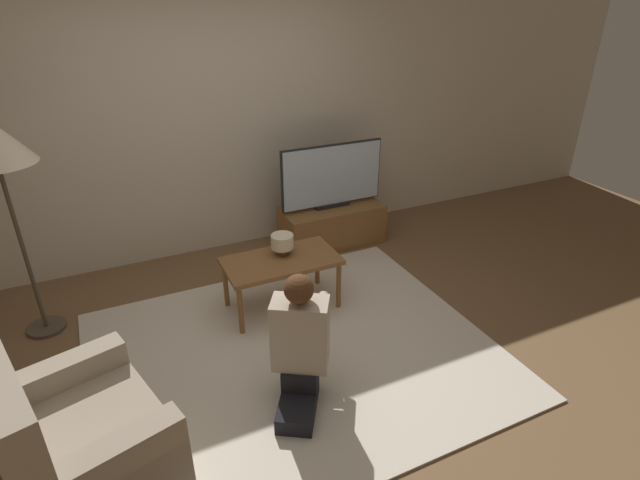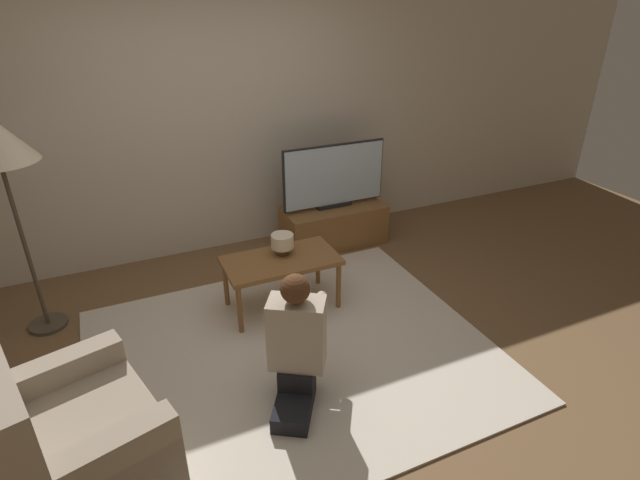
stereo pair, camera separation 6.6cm
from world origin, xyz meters
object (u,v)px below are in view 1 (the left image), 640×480
object	(u,v)px
person_kneeling	(300,341)
table_lamp	(282,243)
armchair	(81,448)
tv	(332,176)
coffee_table	(281,265)

from	to	relation	value
person_kneeling	table_lamp	size ratio (longest dim) A/B	5.00
person_kneeling	table_lamp	world-z (taller)	person_kneeling
armchair	table_lamp	size ratio (longest dim) A/B	5.61
tv	coffee_table	xyz separation A→B (m)	(-0.89, -0.88, -0.33)
tv	coffee_table	size ratio (longest dim) A/B	1.17
coffee_table	table_lamp	bearing A→B (deg)	58.64
coffee_table	armchair	world-z (taller)	armchair
armchair	coffee_table	bearing A→B (deg)	-68.39
armchair	person_kneeling	world-z (taller)	armchair
tv	armchair	bearing A→B (deg)	-139.91
table_lamp	coffee_table	bearing A→B (deg)	-121.36
person_kneeling	coffee_table	bearing A→B (deg)	-73.35
tv	table_lamp	bearing A→B (deg)	-136.18
person_kneeling	tv	bearing A→B (deg)	-89.95
tv	person_kneeling	xyz separation A→B (m)	(-1.15, -1.88, -0.28)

